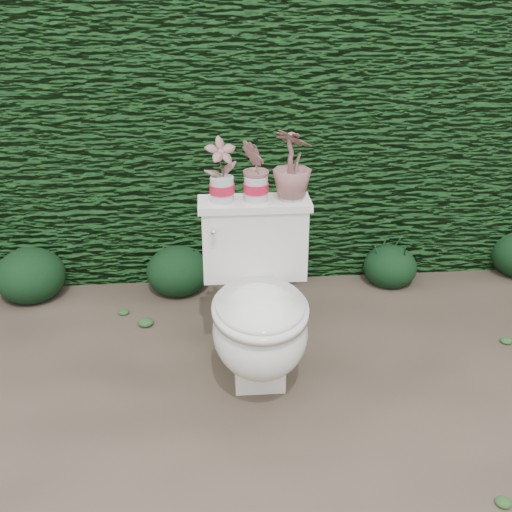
{
  "coord_description": "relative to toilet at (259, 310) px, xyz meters",
  "views": [
    {
      "loc": [
        -0.11,
        -2.3,
        1.76
      ],
      "look_at": [
        0.09,
        0.26,
        0.55
      ],
      "focal_mm": 45.0,
      "sensor_mm": 36.0,
      "label": 1
    }
  ],
  "objects": [
    {
      "name": "liriope_clump_2",
      "position": [
        -1.21,
        0.88,
        -0.2
      ],
      "size": [
        0.39,
        0.39,
        0.31
      ],
      "primitive_type": "ellipsoid",
      "color": "black",
      "rests_on": "ground"
    },
    {
      "name": "potted_plant_left",
      "position": [
        -0.14,
        0.24,
        0.55
      ],
      "size": [
        0.16,
        0.14,
        0.27
      ],
      "primitive_type": "imported",
      "rotation": [
        0.0,
        0.0,
        0.33
      ],
      "color": "#2B6E22",
      "rests_on": "toilet"
    },
    {
      "name": "liriope_clump_4",
      "position": [
        0.23,
        1.01,
        -0.23
      ],
      "size": [
        0.3,
        0.3,
        0.24
      ],
      "primitive_type": "ellipsoid",
      "color": "black",
      "rests_on": "ground"
    },
    {
      "name": "potted_plant_center",
      "position": [
        0.01,
        0.24,
        0.55
      ],
      "size": [
        0.12,
        0.15,
        0.26
      ],
      "primitive_type": "imported",
      "rotation": [
        0.0,
        0.0,
        4.69
      ],
      "color": "#2B6E22",
      "rests_on": "toilet"
    },
    {
      "name": "liriope_clump_5",
      "position": [
        0.85,
        0.89,
        -0.23
      ],
      "size": [
        0.31,
        0.31,
        0.25
      ],
      "primitive_type": "ellipsoid",
      "color": "black",
      "rests_on": "ground"
    },
    {
      "name": "liriope_clump_3",
      "position": [
        -0.39,
        0.89,
        -0.21
      ],
      "size": [
        0.36,
        0.36,
        0.29
      ],
      "primitive_type": "ellipsoid",
      "color": "black",
      "rests_on": "ground"
    },
    {
      "name": "toilet",
      "position": [
        0.0,
        0.0,
        0.0
      ],
      "size": [
        0.5,
        0.68,
        0.78
      ],
      "rotation": [
        0.0,
        0.0,
        -0.0
      ],
      "color": "white",
      "rests_on": "ground"
    },
    {
      "name": "potted_plant_right",
      "position": [
        0.17,
        0.24,
        0.57
      ],
      "size": [
        0.24,
        0.24,
        0.3
      ],
      "primitive_type": "imported",
      "rotation": [
        0.0,
        0.0,
        2.42
      ],
      "color": "#2B6E22",
      "rests_on": "toilet"
    },
    {
      "name": "ground",
      "position": [
        -0.09,
        -0.12,
        -0.36
      ],
      "size": [
        60.0,
        60.0,
        0.0
      ],
      "primitive_type": "plane",
      "color": "brown",
      "rests_on": "ground"
    },
    {
      "name": "hedge",
      "position": [
        -0.09,
        1.48,
        0.44
      ],
      "size": [
        8.0,
        1.0,
        1.6
      ],
      "primitive_type": "cube",
      "color": "#1A4B19",
      "rests_on": "ground"
    }
  ]
}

